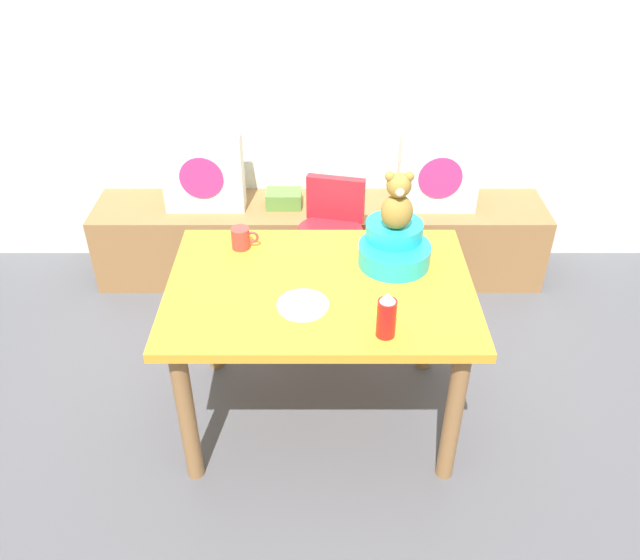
# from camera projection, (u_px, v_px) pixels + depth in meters

# --- Properties ---
(ground_plane) EXTENTS (8.00, 8.00, 0.00)m
(ground_plane) POSITION_uv_depth(u_px,v_px,m) (320.00, 414.00, 2.99)
(ground_plane) COLOR #4C4C51
(back_wall) EXTENTS (4.40, 0.10, 2.60)m
(back_wall) POSITION_uv_depth(u_px,v_px,m) (320.00, 43.00, 3.44)
(back_wall) COLOR silver
(back_wall) RESTS_ON ground_plane
(window_bench) EXTENTS (2.60, 0.44, 0.46)m
(window_bench) POSITION_uv_depth(u_px,v_px,m) (320.00, 240.00, 3.83)
(window_bench) COLOR olive
(window_bench) RESTS_ON ground_plane
(pillow_floral_left) EXTENTS (0.44, 0.15, 0.44)m
(pillow_floral_left) POSITION_uv_depth(u_px,v_px,m) (203.00, 172.00, 3.55)
(pillow_floral_left) COLOR white
(pillow_floral_left) RESTS_ON window_bench
(pillow_floral_right) EXTENTS (0.44, 0.15, 0.44)m
(pillow_floral_right) POSITION_uv_depth(u_px,v_px,m) (439.00, 173.00, 3.55)
(pillow_floral_right) COLOR white
(pillow_floral_right) RESTS_ON window_bench
(book_stack) EXTENTS (0.20, 0.14, 0.09)m
(book_stack) POSITION_uv_depth(u_px,v_px,m) (284.00, 199.00, 3.67)
(book_stack) COLOR #538537
(book_stack) RESTS_ON window_bench
(dining_table) EXTENTS (1.23, 0.85, 0.74)m
(dining_table) POSITION_uv_depth(u_px,v_px,m) (320.00, 306.00, 2.63)
(dining_table) COLOR orange
(dining_table) RESTS_ON ground_plane
(highchair) EXTENTS (0.39, 0.50, 0.79)m
(highchair) POSITION_uv_depth(u_px,v_px,m) (330.00, 236.00, 3.30)
(highchair) COLOR red
(highchair) RESTS_ON ground_plane
(infant_seat_teal) EXTENTS (0.30, 0.33, 0.16)m
(infant_seat_teal) POSITION_uv_depth(u_px,v_px,m) (394.00, 246.00, 2.67)
(infant_seat_teal) COLOR #1BA5B1
(infant_seat_teal) RESTS_ON dining_table
(teddy_bear) EXTENTS (0.13, 0.12, 0.25)m
(teddy_bear) POSITION_uv_depth(u_px,v_px,m) (398.00, 202.00, 2.55)
(teddy_bear) COLOR olive
(teddy_bear) RESTS_ON infant_seat_teal
(ketchup_bottle) EXTENTS (0.07, 0.07, 0.18)m
(ketchup_bottle) POSITION_uv_depth(u_px,v_px,m) (386.00, 316.00, 2.26)
(ketchup_bottle) COLOR red
(ketchup_bottle) RESTS_ON dining_table
(coffee_mug) EXTENTS (0.12, 0.08, 0.09)m
(coffee_mug) POSITION_uv_depth(u_px,v_px,m) (241.00, 238.00, 2.77)
(coffee_mug) COLOR #9E332D
(coffee_mug) RESTS_ON dining_table
(dinner_plate_near) EXTENTS (0.20, 0.20, 0.01)m
(dinner_plate_near) POSITION_uv_depth(u_px,v_px,m) (303.00, 305.00, 2.45)
(dinner_plate_near) COLOR white
(dinner_plate_near) RESTS_ON dining_table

